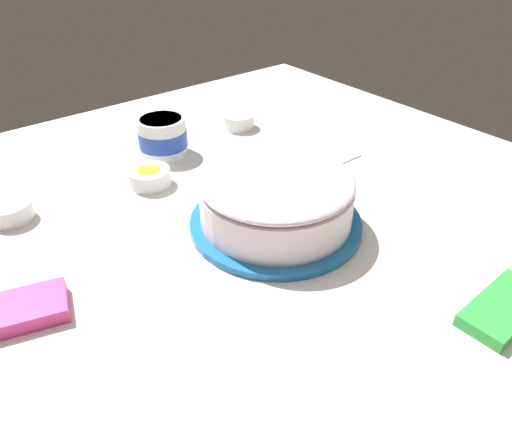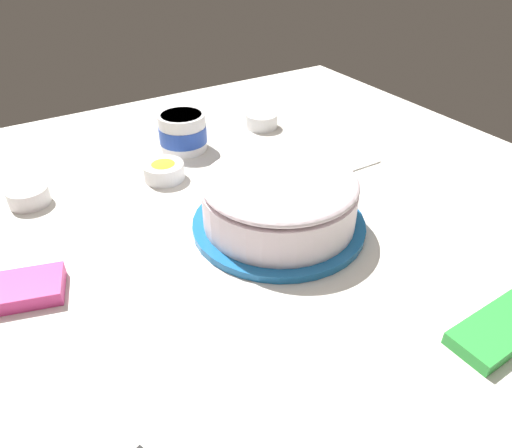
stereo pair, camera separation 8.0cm
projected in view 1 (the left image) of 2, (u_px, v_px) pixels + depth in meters
name	position (u px, v px, depth m)	size (l,w,h in m)	color
ground_plane	(245.00, 249.00, 0.80)	(1.54, 1.54, 0.00)	silver
frosted_cake	(276.00, 200.00, 0.83)	(0.31, 0.31, 0.12)	#1E6BB2
frosting_tub	(163.00, 136.00, 1.08)	(0.11, 0.11, 0.09)	white
sprinkle_bowl_pink	(10.00, 211.00, 0.87)	(0.08, 0.08, 0.03)	white
sprinkle_bowl_yellow	(150.00, 176.00, 0.97)	(0.09, 0.09, 0.04)	white
sprinkle_bowl_rainbow	(238.00, 120.00, 1.21)	(0.08, 0.08, 0.04)	white
candy_box_lower	(13.00, 312.00, 0.66)	(0.15, 0.08, 0.02)	#E53D8E
candy_box_upper	(504.00, 308.00, 0.68)	(0.15, 0.07, 0.02)	green
paper_napkin	(316.00, 152.00, 1.10)	(0.15, 0.15, 0.01)	white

